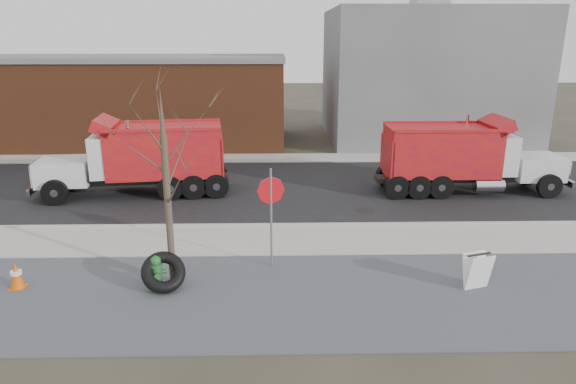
{
  "coord_description": "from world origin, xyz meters",
  "views": [
    {
      "loc": [
        -0.38,
        -15.19,
        6.32
      ],
      "look_at": [
        -0.03,
        1.09,
        1.4
      ],
      "focal_mm": 32.0,
      "sensor_mm": 36.0,
      "label": 1
    }
  ],
  "objects_px": {
    "sandwich_board": "(477,271)",
    "dump_truck_red_b": "(143,156)",
    "stop_sign": "(271,201)",
    "fire_hydrant": "(157,274)",
    "truck_tire": "(163,272)",
    "dump_truck_red_a": "(463,155)"
  },
  "relations": [
    {
      "from": "stop_sign",
      "to": "sandwich_board",
      "type": "xyz_separation_m",
      "value": [
        5.35,
        -1.51,
        -1.45
      ]
    },
    {
      "from": "truck_tire",
      "to": "dump_truck_red_b",
      "type": "height_order",
      "value": "dump_truck_red_b"
    },
    {
      "from": "fire_hydrant",
      "to": "sandwich_board",
      "type": "height_order",
      "value": "sandwich_board"
    },
    {
      "from": "fire_hydrant",
      "to": "stop_sign",
      "type": "relative_size",
      "value": 0.32
    },
    {
      "from": "truck_tire",
      "to": "fire_hydrant",
      "type": "bearing_deg",
      "value": 169.8
    },
    {
      "from": "truck_tire",
      "to": "sandwich_board",
      "type": "relative_size",
      "value": 1.48
    },
    {
      "from": "sandwich_board",
      "to": "dump_truck_red_a",
      "type": "bearing_deg",
      "value": 55.68
    },
    {
      "from": "fire_hydrant",
      "to": "truck_tire",
      "type": "bearing_deg",
      "value": -28.1
    },
    {
      "from": "fire_hydrant",
      "to": "sandwich_board",
      "type": "distance_m",
      "value": 8.32
    },
    {
      "from": "stop_sign",
      "to": "dump_truck_red_b",
      "type": "bearing_deg",
      "value": 132.43
    },
    {
      "from": "dump_truck_red_b",
      "to": "fire_hydrant",
      "type": "bearing_deg",
      "value": 98.39
    },
    {
      "from": "sandwich_board",
      "to": "dump_truck_red_a",
      "type": "xyz_separation_m",
      "value": [
        2.58,
        8.74,
        1.1
      ]
    },
    {
      "from": "fire_hydrant",
      "to": "dump_truck_red_a",
      "type": "height_order",
      "value": "dump_truck_red_a"
    },
    {
      "from": "truck_tire",
      "to": "stop_sign",
      "type": "distance_m",
      "value": 3.43
    },
    {
      "from": "stop_sign",
      "to": "dump_truck_red_b",
      "type": "height_order",
      "value": "dump_truck_red_b"
    },
    {
      "from": "sandwich_board",
      "to": "dump_truck_red_a",
      "type": "height_order",
      "value": "dump_truck_red_a"
    },
    {
      "from": "sandwich_board",
      "to": "dump_truck_red_b",
      "type": "bearing_deg",
      "value": 123.05
    },
    {
      "from": "dump_truck_red_b",
      "to": "stop_sign",
      "type": "bearing_deg",
      "value": 119.48
    },
    {
      "from": "fire_hydrant",
      "to": "dump_truck_red_b",
      "type": "distance_m",
      "value": 8.92
    },
    {
      "from": "truck_tire",
      "to": "stop_sign",
      "type": "xyz_separation_m",
      "value": [
        2.78,
        1.37,
        1.47
      ]
    },
    {
      "from": "truck_tire",
      "to": "sandwich_board",
      "type": "xyz_separation_m",
      "value": [
        8.13,
        -0.14,
        0.01
      ]
    },
    {
      "from": "dump_truck_red_a",
      "to": "dump_truck_red_b",
      "type": "xyz_separation_m",
      "value": [
        -13.28,
        -0.06,
        0.04
      ]
    }
  ]
}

